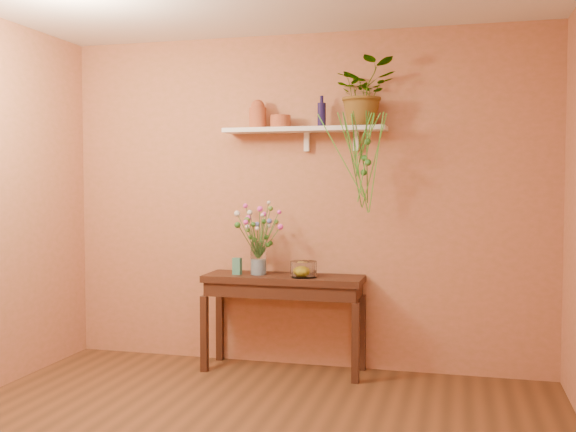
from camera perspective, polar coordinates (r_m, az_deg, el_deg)
room at (r=3.52m, az=-6.34°, el=0.35°), size 4.04×4.04×2.70m
sideboard at (r=5.31m, az=-0.38°, el=-6.29°), size 1.26×0.41×0.77m
wall_shelf at (r=5.31m, az=1.52°, el=7.35°), size 1.30×0.24×0.19m
terracotta_jug at (r=5.43m, az=-2.60°, el=8.66°), size 0.18×0.18×0.23m
terracotta_pot at (r=5.35m, az=-0.65°, el=8.09°), size 0.19×0.19×0.10m
blue_bottle at (r=5.31m, az=2.90°, el=8.68°), size 0.07×0.07×0.25m
spider_plant at (r=5.24m, az=6.52°, el=10.45°), size 0.57×0.53×0.51m
plant_fronds at (r=5.04m, az=6.45°, el=5.13°), size 0.51×0.35×0.75m
glass_vase at (r=5.33m, az=-2.54°, el=-3.84°), size 0.13×0.13×0.26m
bouquet at (r=5.30m, az=-2.67°, el=-0.81°), size 0.43×0.33×0.46m
glass_bowl at (r=5.19m, az=1.35°, el=-4.64°), size 0.21×0.21×0.12m
lemon at (r=5.20m, az=1.24°, el=-4.72°), size 0.08×0.08×0.08m
carton at (r=5.35m, az=-4.38°, el=-4.31°), size 0.07×0.06×0.13m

